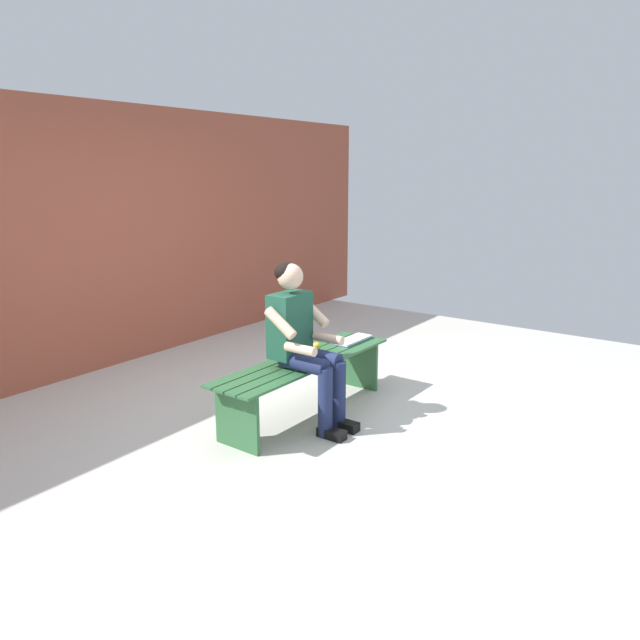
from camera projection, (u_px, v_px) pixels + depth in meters
name	position (u px, v px, depth m)	size (l,w,h in m)	color
ground_plane	(321.00, 522.00, 3.47)	(10.00, 7.00, 0.04)	beige
brick_wall	(62.00, 242.00, 5.65)	(9.50, 0.24, 2.59)	#9E4C38
bench_near	(305.00, 372.00, 4.87)	(1.83, 0.48, 0.47)	#2D6038
person_seated	(302.00, 338.00, 4.60)	(0.50, 0.69, 1.27)	#1E513D
apple	(316.00, 347.00, 5.06)	(0.08, 0.08, 0.08)	gold
book_open	(353.00, 340.00, 5.36)	(0.41, 0.16, 0.02)	white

